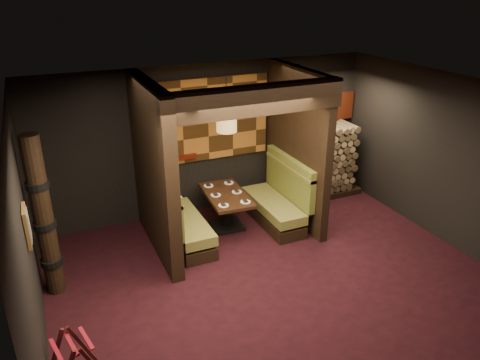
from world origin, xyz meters
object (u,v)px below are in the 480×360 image
(luggage_rack, at_px, (74,359))
(pendant_lamp, at_px, (226,118))
(booth_bench_left, at_px, (180,222))
(totem_column, at_px, (44,219))
(dining_table, at_px, (226,205))
(booth_bench_right, at_px, (278,202))
(firewood_stack, at_px, (320,161))

(luggage_rack, bearing_deg, pendant_lamp, 41.62)
(pendant_lamp, distance_m, luggage_rack, 4.30)
(booth_bench_left, height_order, luggage_rack, booth_bench_left)
(booth_bench_left, xyz_separation_m, totem_column, (-2.09, -0.55, 0.79))
(dining_table, bearing_deg, pendant_lamp, -90.00)
(booth_bench_left, distance_m, pendant_lamp, 1.93)
(luggage_rack, xyz_separation_m, totem_column, (-0.08, 1.93, 0.84))
(booth_bench_left, bearing_deg, dining_table, 11.36)
(booth_bench_left, xyz_separation_m, booth_bench_right, (1.89, 0.00, 0.00))
(totem_column, bearing_deg, booth_bench_left, 14.75)
(firewood_stack, bearing_deg, luggage_rack, -148.85)
(booth_bench_right, distance_m, totem_column, 4.10)
(pendant_lamp, distance_m, firewood_stack, 2.73)
(pendant_lamp, xyz_separation_m, firewood_stack, (2.31, 0.56, -1.33))
(booth_bench_right, bearing_deg, firewood_stack, 27.35)
(pendant_lamp, bearing_deg, firewood_stack, 13.67)
(booth_bench_right, distance_m, dining_table, 0.98)
(totem_column, xyz_separation_m, firewood_stack, (5.33, 1.25, -0.44))
(dining_table, xyz_separation_m, luggage_rack, (-2.94, -2.66, -0.10))
(luggage_rack, relative_size, firewood_stack, 0.41)
(pendant_lamp, height_order, luggage_rack, pendant_lamp)
(dining_table, xyz_separation_m, firewood_stack, (2.31, 0.51, 0.31))
(booth_bench_left, relative_size, totem_column, 0.67)
(booth_bench_left, height_order, booth_bench_right, same)
(luggage_rack, bearing_deg, booth_bench_right, 32.40)
(booth_bench_right, bearing_deg, booth_bench_left, 180.00)
(firewood_stack, bearing_deg, totem_column, -166.81)
(dining_table, relative_size, luggage_rack, 1.84)
(totem_column, distance_m, firewood_stack, 5.50)
(booth_bench_right, height_order, totem_column, totem_column)
(booth_bench_right, relative_size, totem_column, 0.67)
(pendant_lamp, bearing_deg, totem_column, -167.18)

